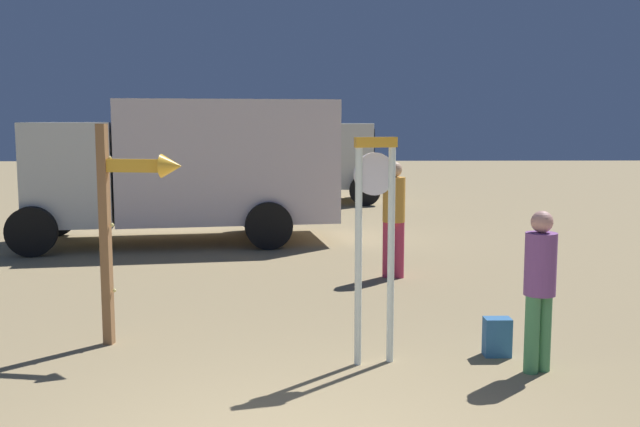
{
  "coord_description": "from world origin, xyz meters",
  "views": [
    {
      "loc": [
        0.1,
        -4.8,
        2.41
      ],
      "look_at": [
        0.32,
        4.82,
        1.2
      ],
      "focal_mm": 41.28,
      "sensor_mm": 36.0,
      "label": 1
    }
  ],
  "objects_px": {
    "arrow_sign": "(130,205)",
    "person_distant": "(394,213)",
    "person_near_clock": "(540,283)",
    "standing_clock": "(375,226)",
    "box_truck_near": "(192,164)",
    "backpack": "(497,337)",
    "box_truck_far": "(252,147)"
  },
  "relations": [
    {
      "from": "backpack",
      "to": "box_truck_near",
      "type": "xyz_separation_m",
      "value": [
        -4.23,
        7.41,
        1.36
      ]
    },
    {
      "from": "arrow_sign",
      "to": "box_truck_far",
      "type": "relative_size",
      "value": 0.32
    },
    {
      "from": "standing_clock",
      "to": "person_distant",
      "type": "xyz_separation_m",
      "value": [
        0.69,
        4.05,
        -0.38
      ]
    },
    {
      "from": "backpack",
      "to": "standing_clock",
      "type": "bearing_deg",
      "value": -171.39
    },
    {
      "from": "standing_clock",
      "to": "person_distant",
      "type": "distance_m",
      "value": 4.13
    },
    {
      "from": "standing_clock",
      "to": "box_truck_far",
      "type": "height_order",
      "value": "box_truck_far"
    },
    {
      "from": "box_truck_near",
      "to": "box_truck_far",
      "type": "xyz_separation_m",
      "value": [
        0.67,
        7.69,
        0.07
      ]
    },
    {
      "from": "box_truck_far",
      "to": "arrow_sign",
      "type": "bearing_deg",
      "value": -91.07
    },
    {
      "from": "standing_clock",
      "to": "backpack",
      "type": "xyz_separation_m",
      "value": [
        1.3,
        0.2,
        -1.19
      ]
    },
    {
      "from": "person_near_clock",
      "to": "arrow_sign",
      "type": "bearing_deg",
      "value": 166.97
    },
    {
      "from": "box_truck_far",
      "to": "person_near_clock",
      "type": "bearing_deg",
      "value": -76.23
    },
    {
      "from": "person_distant",
      "to": "box_truck_near",
      "type": "xyz_separation_m",
      "value": [
        -3.62,
        3.55,
        0.55
      ]
    },
    {
      "from": "standing_clock",
      "to": "box_truck_far",
      "type": "bearing_deg",
      "value": 98.43
    },
    {
      "from": "person_near_clock",
      "to": "backpack",
      "type": "relative_size",
      "value": 3.93
    },
    {
      "from": "standing_clock",
      "to": "arrow_sign",
      "type": "relative_size",
      "value": 0.95
    },
    {
      "from": "backpack",
      "to": "box_truck_near",
      "type": "bearing_deg",
      "value": 119.73
    },
    {
      "from": "backpack",
      "to": "box_truck_near",
      "type": "height_order",
      "value": "box_truck_near"
    },
    {
      "from": "person_near_clock",
      "to": "box_truck_near",
      "type": "relative_size",
      "value": 0.24
    },
    {
      "from": "person_near_clock",
      "to": "backpack",
      "type": "distance_m",
      "value": 0.88
    },
    {
      "from": "standing_clock",
      "to": "person_distant",
      "type": "relative_size",
      "value": 1.26
    },
    {
      "from": "backpack",
      "to": "box_truck_near",
      "type": "distance_m",
      "value": 8.64
    },
    {
      "from": "arrow_sign",
      "to": "person_near_clock",
      "type": "distance_m",
      "value": 4.25
    },
    {
      "from": "standing_clock",
      "to": "arrow_sign",
      "type": "height_order",
      "value": "arrow_sign"
    },
    {
      "from": "standing_clock",
      "to": "box_truck_near",
      "type": "distance_m",
      "value": 8.15
    },
    {
      "from": "arrow_sign",
      "to": "person_distant",
      "type": "height_order",
      "value": "arrow_sign"
    },
    {
      "from": "standing_clock",
      "to": "box_truck_far",
      "type": "xyz_separation_m",
      "value": [
        -2.27,
        15.29,
        0.24
      ]
    },
    {
      "from": "backpack",
      "to": "person_distant",
      "type": "xyz_separation_m",
      "value": [
        -0.61,
        3.86,
        0.81
      ]
    },
    {
      "from": "standing_clock",
      "to": "person_near_clock",
      "type": "height_order",
      "value": "standing_clock"
    },
    {
      "from": "box_truck_near",
      "to": "standing_clock",
      "type": "bearing_deg",
      "value": -68.89
    },
    {
      "from": "arrow_sign",
      "to": "person_near_clock",
      "type": "xyz_separation_m",
      "value": [
        4.1,
        -0.95,
        -0.65
      ]
    },
    {
      "from": "arrow_sign",
      "to": "person_distant",
      "type": "relative_size",
      "value": 1.33
    },
    {
      "from": "arrow_sign",
      "to": "box_truck_near",
      "type": "bearing_deg",
      "value": 93.25
    }
  ]
}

